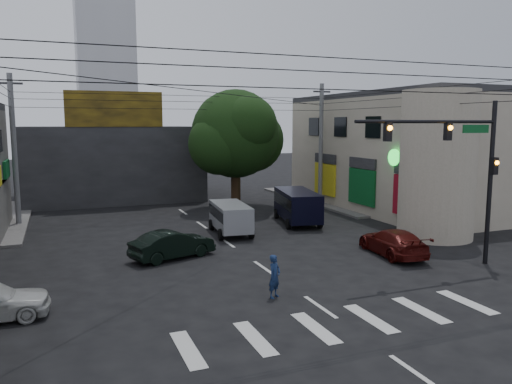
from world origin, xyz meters
TOP-DOWN VIEW (x-y plane):
  - ground at (0.00, 0.00)m, footprint 160.00×160.00m
  - sidewalk_far_right at (18.00, 18.00)m, footprint 16.00×16.00m
  - building_right at (18.00, 13.00)m, footprint 14.00×18.00m
  - corner_column at (11.00, 4.00)m, footprint 4.00×4.00m
  - building_far at (-4.00, 26.00)m, footprint 14.00×10.00m
  - billboard at (-4.00, 21.10)m, footprint 7.00×0.30m
  - tower_distant at (0.00, 70.00)m, footprint 9.00×9.00m
  - street_tree at (4.00, 17.00)m, footprint 6.40×6.40m
  - traffic_gantry at (7.82, -1.00)m, footprint 7.10×0.35m
  - utility_pole_far_left at (-10.50, 16.00)m, footprint 0.32×0.32m
  - utility_pole_far_right at (10.50, 16.00)m, footprint 0.32×0.32m
  - dark_sedan at (-3.33, 5.05)m, footprint 3.80×4.81m
  - maroon_sedan at (6.54, 1.76)m, footprint 2.71×4.71m
  - silver_minivan at (0.84, 8.93)m, footprint 4.36×2.49m
  - navy_van at (5.76, 10.39)m, footprint 5.92×4.08m
  - traffic_officer at (-1.06, -1.54)m, footprint 0.92×0.91m

SIDE VIEW (x-z plane):
  - ground at x=0.00m, z-range 0.00..0.00m
  - sidewalk_far_right at x=18.00m, z-range 0.00..0.15m
  - maroon_sedan at x=6.54m, z-range 0.00..1.26m
  - dark_sedan at x=-3.33m, z-range 0.00..1.31m
  - traffic_officer at x=-1.06m, z-range 0.00..1.57m
  - silver_minivan at x=0.84m, z-range 0.00..1.73m
  - navy_van at x=5.76m, z-range 0.00..2.04m
  - building_far at x=-4.00m, z-range 0.00..6.00m
  - building_right at x=18.00m, z-range 0.00..8.00m
  - corner_column at x=11.00m, z-range 0.00..8.00m
  - utility_pole_far_left at x=-10.50m, z-range 0.00..9.20m
  - utility_pole_far_right at x=10.50m, z-range 0.00..9.20m
  - traffic_gantry at x=7.82m, z-range 1.23..8.43m
  - street_tree at x=4.00m, z-range 1.12..9.82m
  - billboard at x=-4.00m, z-range 6.00..8.60m
  - tower_distant at x=0.00m, z-range 0.00..44.00m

